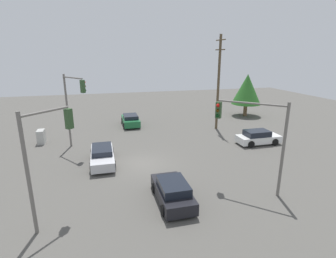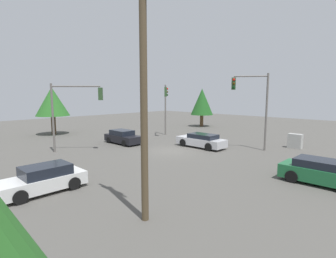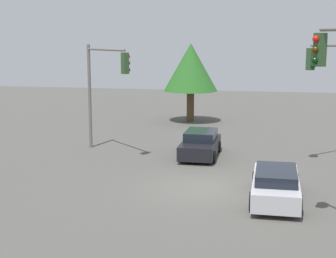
{
  "view_description": "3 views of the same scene",
  "coord_description": "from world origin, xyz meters",
  "px_view_note": "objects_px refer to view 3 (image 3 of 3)",
  "views": [
    {
      "loc": [
        19.18,
        -2.79,
        8.45
      ],
      "look_at": [
        -0.3,
        2.29,
        2.63
      ],
      "focal_mm": 28.0,
      "sensor_mm": 36.0,
      "label": 1
    },
    {
      "loc": [
        -15.37,
        16.56,
        4.94
      ],
      "look_at": [
        -1.12,
        1.73,
        2.2
      ],
      "focal_mm": 28.0,
      "sensor_mm": 36.0,
      "label": 2
    },
    {
      "loc": [
        -20.5,
        -2.69,
        6.25
      ],
      "look_at": [
        -1.53,
        1.17,
        2.78
      ],
      "focal_mm": 55.0,
      "sensor_mm": 36.0,
      "label": 3
    }
  ],
  "objects_px": {
    "traffic_signal_aux": "(104,79)",
    "traffic_signal_cross": "(330,81)",
    "sedan_silver": "(276,184)",
    "sedan_dark": "(200,144)"
  },
  "relations": [
    {
      "from": "sedan_silver",
      "to": "traffic_signal_cross",
      "type": "height_order",
      "value": "traffic_signal_cross"
    },
    {
      "from": "sedan_dark",
      "to": "traffic_signal_cross",
      "type": "relative_size",
      "value": 0.69
    },
    {
      "from": "traffic_signal_aux",
      "to": "traffic_signal_cross",
      "type": "bearing_deg",
      "value": 46.37
    },
    {
      "from": "sedan_dark",
      "to": "traffic_signal_aux",
      "type": "xyz_separation_m",
      "value": [
        -0.19,
        5.22,
        3.39
      ]
    },
    {
      "from": "traffic_signal_cross",
      "to": "traffic_signal_aux",
      "type": "distance_m",
      "value": 11.68
    },
    {
      "from": "sedan_dark",
      "to": "traffic_signal_cross",
      "type": "height_order",
      "value": "traffic_signal_cross"
    },
    {
      "from": "traffic_signal_cross",
      "to": "traffic_signal_aux",
      "type": "bearing_deg",
      "value": -42.74
    },
    {
      "from": "sedan_silver",
      "to": "traffic_signal_cross",
      "type": "distance_m",
      "value": 8.36
    },
    {
      "from": "traffic_signal_cross",
      "to": "traffic_signal_aux",
      "type": "xyz_separation_m",
      "value": [
        -0.48,
        11.67,
        -0.06
      ]
    },
    {
      "from": "traffic_signal_cross",
      "to": "sedan_silver",
      "type": "bearing_deg",
      "value": 25.2
    }
  ]
}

